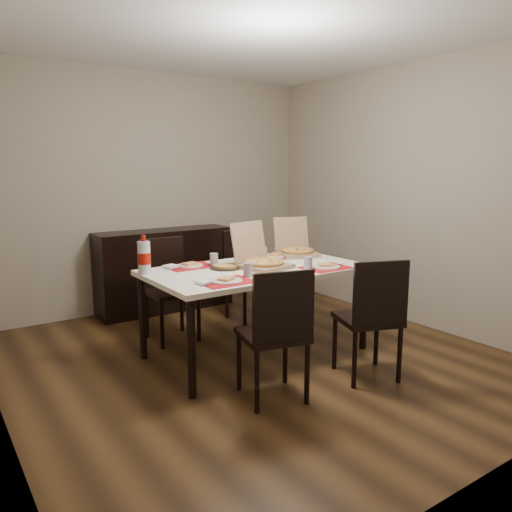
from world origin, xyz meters
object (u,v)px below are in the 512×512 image
object	(u,v)px
sideboard	(165,270)
soda_bottle	(144,258)
dining_table	(256,276)
chair_far_right	(247,271)
dip_bowl	(246,262)
pizza_box_center	(261,261)
chair_far_left	(168,284)
chair_near_left	(276,330)
chair_near_right	(372,314)

from	to	relation	value
sideboard	soda_bottle	xyz separation A→B (m)	(-0.78, -1.38, 0.43)
dining_table	chair_far_right	bearing A→B (deg)	61.03
sideboard	dining_table	distance (m)	1.70
chair_far_right	dip_bowl	xyz separation A→B (m)	(-0.47, -0.70, 0.25)
chair_far_right	soda_bottle	bearing A→B (deg)	-156.38
chair_far_right	soda_bottle	distance (m)	1.52
chair_far_right	pizza_box_center	distance (m)	1.07
chair_far_left	dip_bowl	world-z (taller)	chair_far_left
chair_far_left	sideboard	bearing A→B (deg)	67.55
chair_near_left	chair_far_right	world-z (taller)	same
chair_near_right	dip_bowl	size ratio (longest dim) A/B	9.20
sideboard	dip_bowl	xyz separation A→B (m)	(0.10, -1.49, 0.31)
chair_near_right	soda_bottle	distance (m)	1.80
dining_table	chair_far_right	world-z (taller)	chair_far_right
chair_far_left	dip_bowl	xyz separation A→B (m)	(0.47, -0.61, 0.25)
chair_near_left	pizza_box_center	bearing A→B (deg)	61.33
chair_near_left	chair_far_left	size ratio (longest dim) A/B	1.00
dining_table	dip_bowl	distance (m)	0.21
chair_far_left	pizza_box_center	size ratio (longest dim) A/B	1.97
sideboard	chair_near_right	xyz separation A→B (m)	(0.47, -2.61, 0.06)
chair_near_left	pizza_box_center	size ratio (longest dim) A/B	1.97
chair_near_left	dip_bowl	world-z (taller)	chair_near_left
sideboard	chair_near_right	distance (m)	2.65
sideboard	chair_far_right	distance (m)	0.97
chair_near_left	chair_near_right	world-z (taller)	same
dining_table	soda_bottle	bearing A→B (deg)	160.55
chair_near_right	chair_far_right	bearing A→B (deg)	87.04
chair_near_left	soda_bottle	world-z (taller)	soda_bottle
chair_far_right	dip_bowl	bearing A→B (deg)	-123.60
pizza_box_center	soda_bottle	world-z (taller)	pizza_box_center
dip_bowl	soda_bottle	xyz separation A→B (m)	(-0.89, 0.11, 0.12)
sideboard	soda_bottle	size ratio (longest dim) A/B	4.88
chair_near_right	chair_near_left	bearing A→B (deg)	171.78
dining_table	dip_bowl	xyz separation A→B (m)	(0.03, 0.19, 0.08)
chair_near_left	soda_bottle	xyz separation A→B (m)	(-0.46, 1.12, 0.37)
pizza_box_center	soda_bottle	size ratio (longest dim) A/B	1.53
chair_near_left	dip_bowl	xyz separation A→B (m)	(0.42, 1.01, 0.25)
dining_table	soda_bottle	xyz separation A→B (m)	(-0.86, 0.30, 0.20)
chair_near_right	pizza_box_center	xyz separation A→B (m)	(-0.36, 0.91, 0.30)
chair_far_left	pizza_box_center	xyz separation A→B (m)	(0.48, -0.82, 0.30)
chair_near_left	chair_far_left	bearing A→B (deg)	91.49
chair_far_left	dining_table	bearing A→B (deg)	-61.41
chair_near_right	dip_bowl	bearing A→B (deg)	108.34
sideboard	chair_near_right	world-z (taller)	chair_near_right
chair_far_left	chair_far_right	distance (m)	0.94
dining_table	soda_bottle	distance (m)	0.93
chair_near_right	chair_far_left	world-z (taller)	same
dining_table	chair_near_left	xyz separation A→B (m)	(-0.39, -0.82, -0.17)
dining_table	chair_near_left	distance (m)	0.92
chair_far_right	chair_near_left	bearing A→B (deg)	-117.50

